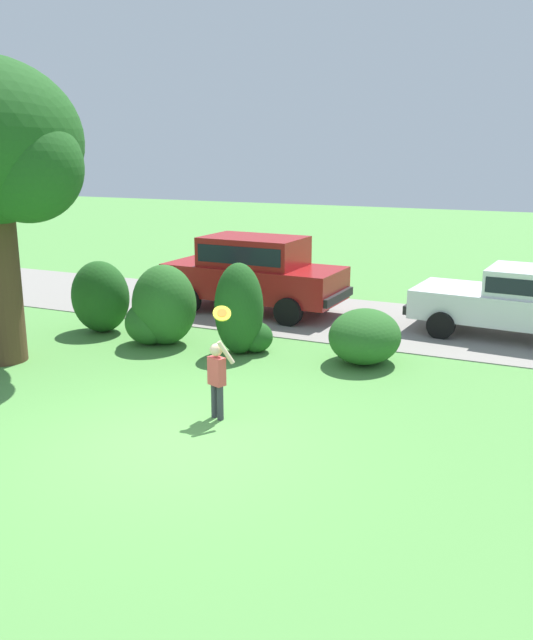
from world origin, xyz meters
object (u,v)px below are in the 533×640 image
(parked_suv, at_px, (254,270))
(child_thrower, at_px, (217,374))
(parked_sedan, at_px, (518,300))
(frisbee, at_px, (222,313))

(parked_suv, xyz_separation_m, child_thrower, (2.53, -6.60, -0.36))
(parked_sedan, distance_m, child_thrower, 7.79)
(parked_sedan, xyz_separation_m, frisbee, (-3.80, -6.55, 0.77))
(parked_suv, bearing_deg, parked_sedan, 1.93)
(parked_suv, height_order, child_thrower, parked_suv)
(child_thrower, relative_size, frisbee, 3.93)
(child_thrower, bearing_deg, frisbee, 97.77)
(parked_suv, relative_size, frisbee, 14.55)
(child_thrower, xyz_separation_m, frisbee, (-0.04, 0.26, 0.90))
(frisbee, bearing_deg, child_thrower, -82.23)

